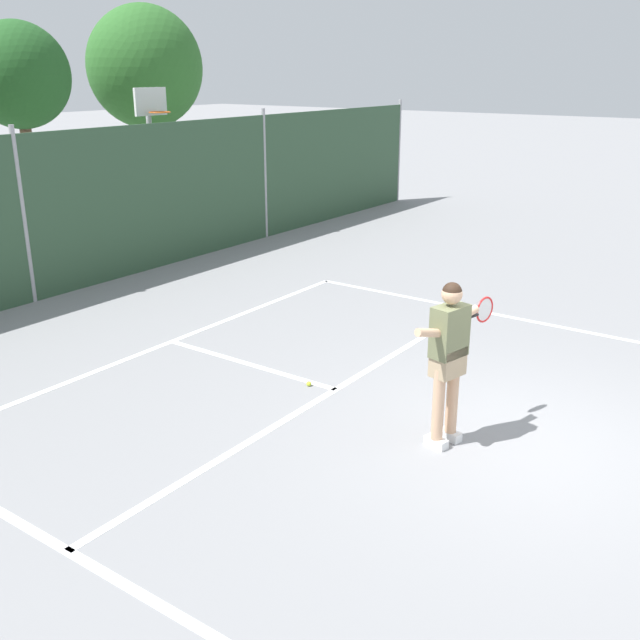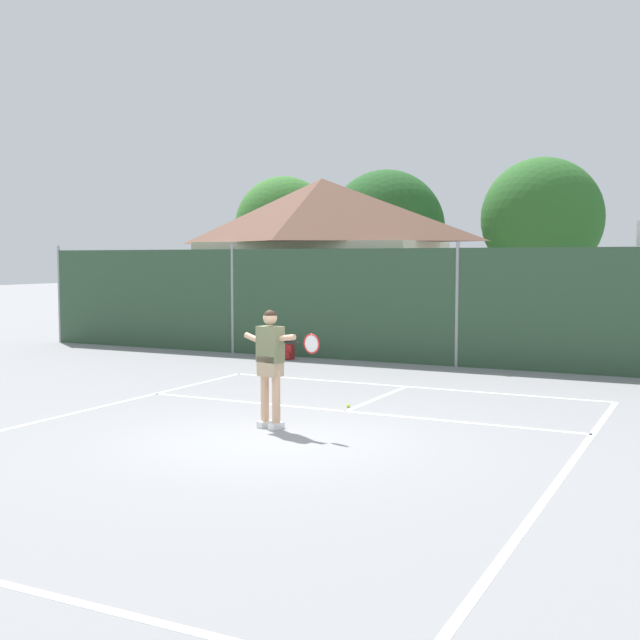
# 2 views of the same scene
# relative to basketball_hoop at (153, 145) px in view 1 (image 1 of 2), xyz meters

# --- Properties ---
(ground_plane) EXTENTS (120.00, 120.00, 0.00)m
(ground_plane) POSITION_rel_basketball_hoop_xyz_m (-4.38, -10.51, -2.31)
(ground_plane) COLOR gray
(court_markings) EXTENTS (8.30, 11.10, 0.01)m
(court_markings) POSITION_rel_basketball_hoop_xyz_m (-4.38, -9.86, -2.31)
(court_markings) COLOR white
(court_markings) RESTS_ON ground
(chainlink_fence) EXTENTS (26.09, 0.09, 3.06)m
(chainlink_fence) POSITION_rel_basketball_hoop_xyz_m (-4.38, -1.51, -0.85)
(chainlink_fence) COLOR #2D4C33
(chainlink_fence) RESTS_ON ground
(basketball_hoop) EXTENTS (0.90, 0.67, 3.55)m
(basketball_hoop) POSITION_rel_basketball_hoop_xyz_m (0.00, 0.00, 0.00)
(basketball_hoop) COLOR #9E9EA3
(basketball_hoop) RESTS_ON ground
(tennis_player) EXTENTS (1.44, 0.33, 1.85)m
(tennis_player) POSITION_rel_basketball_hoop_xyz_m (-4.84, -9.80, -1.20)
(tennis_player) COLOR silver
(tennis_player) RESTS_ON ground
(tennis_ball) EXTENTS (0.07, 0.07, 0.07)m
(tennis_ball) POSITION_rel_basketball_hoop_xyz_m (-4.49, -7.68, -2.28)
(tennis_ball) COLOR #CCE033
(tennis_ball) RESTS_ON ground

